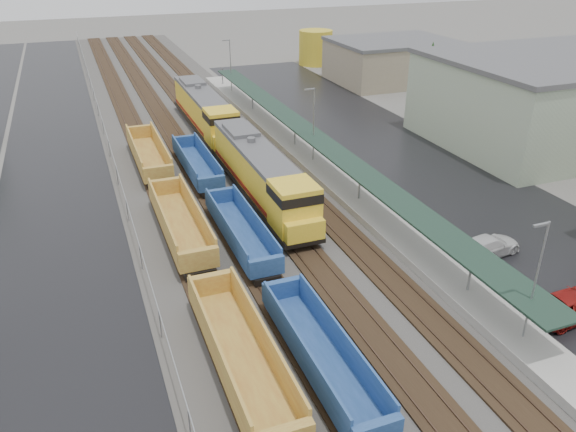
{
  "coord_description": "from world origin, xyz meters",
  "views": [
    {
      "loc": [
        -11.97,
        1.12,
        20.96
      ],
      "look_at": [
        1.62,
        36.54,
        2.0
      ],
      "focal_mm": 35.0,
      "sensor_mm": 36.0,
      "label": 1
    }
  ],
  "objects_px": {
    "parked_car_east_b": "(574,304)",
    "parked_car_east_c": "(488,246)",
    "well_string_yellow": "(241,355)",
    "well_string_blue": "(321,355)",
    "locomotive_trail": "(205,111)",
    "locomotive_lead": "(262,175)",
    "storage_tank": "(316,47)"
  },
  "relations": [
    {
      "from": "parked_car_east_b",
      "to": "parked_car_east_c",
      "type": "xyz_separation_m",
      "value": [
        -0.08,
        7.84,
        -0.04
      ]
    },
    {
      "from": "well_string_yellow",
      "to": "well_string_blue",
      "type": "xyz_separation_m",
      "value": [
        4.0,
        -1.41,
        -0.1
      ]
    },
    {
      "from": "well_string_yellow",
      "to": "locomotive_trail",
      "type": "bearing_deg",
      "value": 78.99
    },
    {
      "from": "locomotive_trail",
      "to": "well_string_yellow",
      "type": "height_order",
      "value": "locomotive_trail"
    },
    {
      "from": "locomotive_lead",
      "to": "parked_car_east_b",
      "type": "bearing_deg",
      "value": -61.06
    },
    {
      "from": "parked_car_east_c",
      "to": "parked_car_east_b",
      "type": "bearing_deg",
      "value": 171.93
    },
    {
      "from": "well_string_yellow",
      "to": "storage_tank",
      "type": "bearing_deg",
      "value": 63.72
    },
    {
      "from": "locomotive_lead",
      "to": "parked_car_east_c",
      "type": "height_order",
      "value": "locomotive_lead"
    },
    {
      "from": "storage_tank",
      "to": "locomotive_trail",
      "type": "bearing_deg",
      "value": -131.44
    },
    {
      "from": "well_string_yellow",
      "to": "parked_car_east_b",
      "type": "xyz_separation_m",
      "value": [
        20.46,
        -2.41,
        -0.41
      ]
    },
    {
      "from": "locomotive_lead",
      "to": "well_string_blue",
      "type": "bearing_deg",
      "value": -100.53
    },
    {
      "from": "parked_car_east_c",
      "to": "well_string_yellow",
      "type": "bearing_deg",
      "value": 96.25
    },
    {
      "from": "parked_car_east_b",
      "to": "locomotive_lead",
      "type": "bearing_deg",
      "value": 28.52
    },
    {
      "from": "well_string_blue",
      "to": "parked_car_east_b",
      "type": "bearing_deg",
      "value": -3.49
    },
    {
      "from": "locomotive_trail",
      "to": "storage_tank",
      "type": "xyz_separation_m",
      "value": [
        27.92,
        31.63,
        0.44
      ]
    },
    {
      "from": "well_string_blue",
      "to": "parked_car_east_c",
      "type": "height_order",
      "value": "well_string_blue"
    },
    {
      "from": "storage_tank",
      "to": "parked_car_east_b",
      "type": "height_order",
      "value": "storage_tank"
    },
    {
      "from": "locomotive_trail",
      "to": "storage_tank",
      "type": "distance_m",
      "value": 42.19
    },
    {
      "from": "locomotive_lead",
      "to": "parked_car_east_c",
      "type": "distance_m",
      "value": 19.3
    },
    {
      "from": "well_string_yellow",
      "to": "parked_car_east_b",
      "type": "bearing_deg",
      "value": -6.72
    },
    {
      "from": "storage_tank",
      "to": "parked_car_east_c",
      "type": "height_order",
      "value": "storage_tank"
    },
    {
      "from": "well_string_blue",
      "to": "parked_car_east_c",
      "type": "distance_m",
      "value": 17.75
    },
    {
      "from": "locomotive_trail",
      "to": "well_string_yellow",
      "type": "relative_size",
      "value": 0.27
    },
    {
      "from": "locomotive_trail",
      "to": "well_string_blue",
      "type": "relative_size",
      "value": 0.3
    },
    {
      "from": "storage_tank",
      "to": "well_string_yellow",
      "type": "bearing_deg",
      "value": -116.28
    },
    {
      "from": "locomotive_lead",
      "to": "well_string_yellow",
      "type": "xyz_separation_m",
      "value": [
        -8.0,
        -20.12,
        -1.35
      ]
    },
    {
      "from": "well_string_yellow",
      "to": "storage_tank",
      "type": "height_order",
      "value": "storage_tank"
    },
    {
      "from": "storage_tank",
      "to": "parked_car_east_c",
      "type": "relative_size",
      "value": 1.14
    },
    {
      "from": "well_string_blue",
      "to": "locomotive_trail",
      "type": "bearing_deg",
      "value": 84.63
    },
    {
      "from": "locomotive_trail",
      "to": "parked_car_east_b",
      "type": "bearing_deg",
      "value": -74.03
    },
    {
      "from": "well_string_blue",
      "to": "parked_car_east_b",
      "type": "relative_size",
      "value": 12.44
    },
    {
      "from": "locomotive_trail",
      "to": "parked_car_east_c",
      "type": "distance_m",
      "value": 37.83
    }
  ]
}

